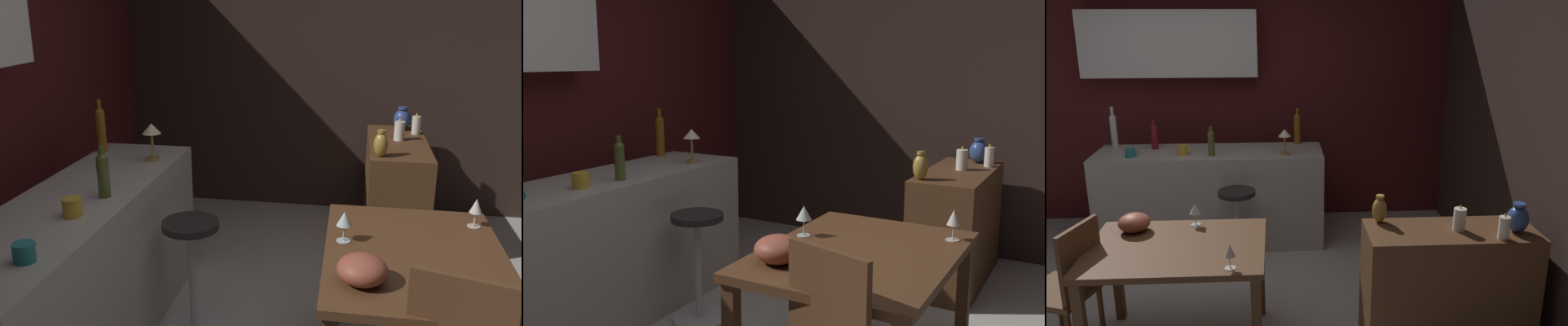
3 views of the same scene
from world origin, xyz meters
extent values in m
cube|color=#33231E|center=(2.55, 0.30, 1.30)|extent=(0.10, 4.40, 2.60)
cube|color=#56351E|center=(0.08, -0.29, 0.72)|extent=(1.12, 0.83, 0.04)
cube|color=#56351E|center=(0.59, 0.07, 0.35)|extent=(0.06, 0.06, 0.70)
cube|color=#56351E|center=(0.59, -0.66, 0.35)|extent=(0.06, 0.06, 0.70)
cube|color=#B2ADA3|center=(0.10, 1.40, 0.45)|extent=(2.10, 0.60, 0.90)
cube|color=#56351E|center=(1.84, -0.33, 0.41)|extent=(1.10, 0.44, 0.82)
cube|color=#56351E|center=(-0.49, -0.40, 0.70)|extent=(0.14, 0.37, 0.47)
cylinder|color=#262323|center=(0.38, 0.88, 0.67)|extent=(0.32, 0.32, 0.04)
cylinder|color=silver|center=(0.38, 0.88, 0.33)|extent=(0.04, 0.04, 0.65)
cylinder|color=silver|center=(0.38, 0.88, 0.01)|extent=(0.34, 0.34, 0.03)
cylinder|color=silver|center=(0.44, -0.62, 0.74)|extent=(0.07, 0.07, 0.00)
cylinder|color=silver|center=(0.44, -0.62, 0.78)|extent=(0.01, 0.01, 0.07)
cone|color=silver|center=(0.44, -0.62, 0.85)|extent=(0.06, 0.06, 0.08)
cylinder|color=silver|center=(0.15, 0.04, 0.74)|extent=(0.07, 0.07, 0.00)
cylinder|color=silver|center=(0.15, 0.04, 0.78)|extent=(0.01, 0.01, 0.08)
cone|color=silver|center=(0.15, 0.04, 0.86)|extent=(0.08, 0.08, 0.07)
ellipsoid|color=#9E4C38|center=(-0.24, -0.05, 0.80)|extent=(0.21, 0.21, 0.12)
cylinder|color=#475623|center=(0.14, 1.25, 1.00)|extent=(0.06, 0.06, 0.20)
sphere|color=#475623|center=(0.14, 1.25, 1.10)|extent=(0.06, 0.06, 0.06)
cylinder|color=#475623|center=(0.14, 1.25, 1.14)|extent=(0.03, 0.03, 0.05)
cylinder|color=#8C5114|center=(0.93, 1.64, 1.03)|extent=(0.07, 0.07, 0.26)
sphere|color=#8C5114|center=(0.93, 1.64, 1.16)|extent=(0.07, 0.07, 0.07)
cylinder|color=#8C5114|center=(0.93, 1.64, 1.22)|extent=(0.03, 0.03, 0.07)
cylinder|color=gold|center=(-0.13, 1.29, 0.94)|extent=(0.09, 0.09, 0.09)
torus|color=gold|center=(-0.07, 1.29, 0.95)|extent=(0.05, 0.01, 0.05)
cylinder|color=#A58447|center=(0.80, 1.24, 0.91)|extent=(0.08, 0.08, 0.02)
cylinder|color=#A58447|center=(0.80, 1.24, 1.00)|extent=(0.02, 0.02, 0.15)
cone|color=beige|center=(0.80, 1.24, 1.10)|extent=(0.12, 0.12, 0.06)
cylinder|color=white|center=(1.89, -0.34, 0.89)|extent=(0.08, 0.08, 0.15)
ellipsoid|color=yellow|center=(1.89, -0.34, 0.98)|extent=(0.01, 0.01, 0.03)
cylinder|color=white|center=(2.12, -0.49, 0.89)|extent=(0.07, 0.07, 0.15)
ellipsoid|color=yellow|center=(2.12, -0.49, 0.98)|extent=(0.01, 0.01, 0.03)
ellipsoid|color=#334C8C|center=(2.25, -0.39, 0.91)|extent=(0.14, 0.14, 0.17)
cylinder|color=#334C8C|center=(2.25, -0.39, 1.00)|extent=(0.08, 0.08, 0.02)
ellipsoid|color=#B78C38|center=(1.40, -0.18, 0.90)|extent=(0.10, 0.10, 0.17)
cylinder|color=#B78C38|center=(1.40, -0.18, 1.00)|extent=(0.05, 0.05, 0.02)
camera|label=1|loc=(-2.30, 0.03, 1.88)|focal=37.42mm
camera|label=2|loc=(-2.30, -1.23, 1.60)|focal=39.79mm
camera|label=3|loc=(0.73, -3.45, 2.21)|focal=36.83mm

